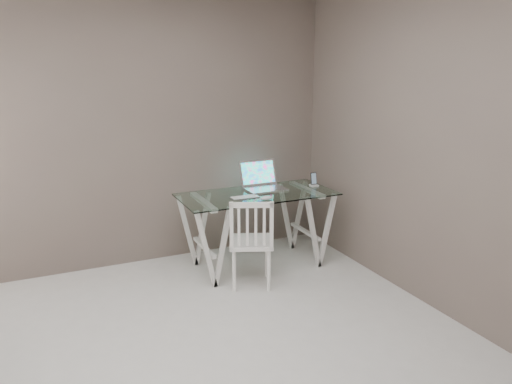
{
  "coord_description": "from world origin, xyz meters",
  "views": [
    {
      "loc": [
        -0.91,
        -2.58,
        1.98
      ],
      "look_at": [
        0.89,
        1.34,
        0.85
      ],
      "focal_mm": 35.0,
      "sensor_mm": 36.0,
      "label": 1
    }
  ],
  "objects": [
    {
      "name": "keyboard",
      "position": [
        0.87,
        1.56,
        0.75
      ],
      "size": [
        0.27,
        0.11,
        0.01
      ],
      "primitive_type": "cube",
      "color": "silver",
      "rests_on": "desk"
    },
    {
      "name": "mouse",
      "position": [
        1.02,
        1.4,
        0.76
      ],
      "size": [
        0.12,
        0.07,
        0.04
      ],
      "primitive_type": "ellipsoid",
      "color": "silver",
      "rests_on": "desk"
    },
    {
      "name": "phone_dock",
      "position": [
        1.69,
        1.67,
        0.79
      ],
      "size": [
        0.08,
        0.08,
        0.14
      ],
      "color": "white",
      "rests_on": "desk"
    },
    {
      "name": "laptop",
      "position": [
        1.17,
        1.82,
        0.81
      ],
      "size": [
        0.39,
        0.36,
        0.27
      ],
      "color": "silver",
      "rests_on": "desk"
    },
    {
      "name": "chair",
      "position": [
        0.78,
        1.22,
        0.46
      ],
      "size": [
        0.5,
        0.5,
        0.83
      ],
      "rotation": [
        0.0,
        0.0,
        -0.39
      ],
      "color": "white",
      "rests_on": "ground"
    },
    {
      "name": "desk",
      "position": [
        1.04,
        1.64,
        0.38
      ],
      "size": [
        1.5,
        0.7,
        0.75
      ],
      "color": "silver",
      "rests_on": "ground"
    },
    {
      "name": "room",
      "position": [
        -0.06,
        0.02,
        1.72
      ],
      "size": [
        4.5,
        4.52,
        2.71
      ],
      "color": "beige",
      "rests_on": "ground"
    }
  ]
}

